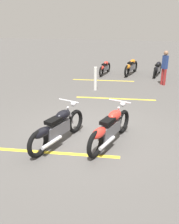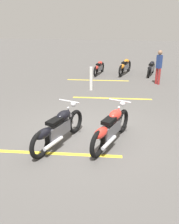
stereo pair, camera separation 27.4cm
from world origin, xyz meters
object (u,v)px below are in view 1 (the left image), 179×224
at_px(motorcycle_row_center, 105,68).
at_px(bollard_post, 95,79).
at_px(motorcycle_row_far_left, 157,69).
at_px(motorcycle_dark_foreground, 57,128).
at_px(motorcycle_row_left, 131,67).
at_px(motorcycle_bright_foreground, 110,128).
at_px(bystander_near_row, 165,66).

height_order(motorcycle_row_center, bollard_post, bollard_post).
xyz_separation_m(motorcycle_row_far_left, motorcycle_row_center, (-0.30, 2.92, -0.02)).
bearing_deg(motorcycle_row_center, motorcycle_dark_foreground, -170.47).
height_order(motorcycle_row_left, bollard_post, bollard_post).
distance_m(motorcycle_bright_foreground, bollard_post, 5.11).
relative_size(motorcycle_row_far_left, bystander_near_row, 1.21).
bearing_deg(bystander_near_row, motorcycle_dark_foreground, -158.43).
relative_size(motorcycle_row_far_left, bollard_post, 1.89).
relative_size(motorcycle_bright_foreground, motorcycle_row_center, 1.13).
xyz_separation_m(motorcycle_bright_foreground, motorcycle_row_center, (8.20, 1.48, -0.07)).
xyz_separation_m(motorcycle_dark_foreground, motorcycle_row_center, (8.47, 0.17, -0.07)).
height_order(motorcycle_dark_foreground, motorcycle_row_center, motorcycle_dark_foreground).
relative_size(motorcycle_row_left, bollard_post, 2.07).
xyz_separation_m(motorcycle_row_left, bollard_post, (-3.57, 1.34, 0.07)).
relative_size(motorcycle_bright_foreground, motorcycle_row_far_left, 1.09).
bearing_deg(bystander_near_row, motorcycle_row_left, 85.85).
height_order(motorcycle_dark_foreground, bollard_post, bollard_post).
bearing_deg(bystander_near_row, motorcycle_row_center, 107.33).
xyz_separation_m(motorcycle_bright_foreground, bollard_post, (4.93, 1.36, 0.06)).
bearing_deg(motorcycle_row_far_left, motorcycle_row_center, 108.07).
distance_m(motorcycle_bright_foreground, motorcycle_row_center, 8.33).
distance_m(motorcycle_row_center, bystander_near_row, 3.59).
bearing_deg(motorcycle_row_far_left, motorcycle_row_left, 102.20).
bearing_deg(motorcycle_dark_foreground, motorcycle_row_center, 19.40).
distance_m(motorcycle_dark_foreground, bystander_near_row, 7.44).
relative_size(motorcycle_row_left, bystander_near_row, 1.32).
bearing_deg(motorcycle_row_left, motorcycle_row_far_left, -76.07).
bearing_deg(motorcycle_row_center, bystander_near_row, -109.46).
distance_m(motorcycle_bright_foreground, motorcycle_dark_foreground, 1.34).
distance_m(motorcycle_bright_foreground, motorcycle_row_left, 8.50).
bearing_deg(motorcycle_row_far_left, motorcycle_dark_foreground, 174.67).
xyz_separation_m(motorcycle_bright_foreground, bystander_near_row, (6.53, -1.67, 0.45)).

